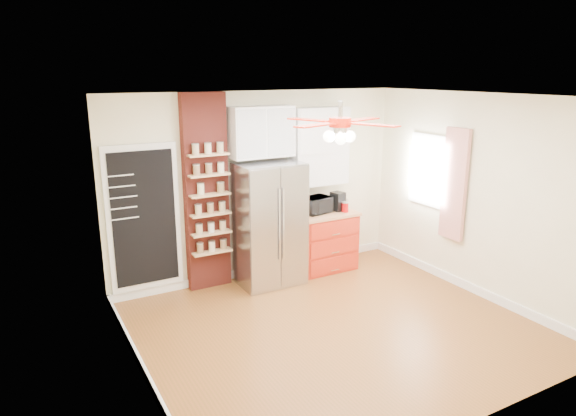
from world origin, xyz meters
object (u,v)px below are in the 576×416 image
pantry_jar_oats (201,189)px  coffee_maker (338,201)px  ceiling_fan (340,123)px  fridge (268,224)px  red_cabinet (324,240)px  canister_left (345,207)px  toaster_oven (316,205)px

pantry_jar_oats → coffee_maker: bearing=-3.3°
ceiling_fan → fridge: bearing=91.8°
red_cabinet → pantry_jar_oats: size_ratio=6.48×
coffee_maker → canister_left: 0.15m
fridge → pantry_jar_oats: fridge is taller
red_cabinet → canister_left: canister_left is taller
coffee_maker → pantry_jar_oats: size_ratio=1.97×
toaster_oven → pantry_jar_oats: (-1.76, 0.09, 0.42)m
coffee_maker → canister_left: (0.05, -0.13, -0.07)m
toaster_oven → coffee_maker: bearing=-19.4°
red_cabinet → coffee_maker: (0.24, -0.01, 0.59)m
fridge → coffee_maker: (1.21, 0.04, 0.17)m
fridge → canister_left: bearing=-3.9°
canister_left → toaster_oven: bearing=158.6°
pantry_jar_oats → canister_left: bearing=-6.5°
ceiling_fan → coffee_maker: 2.46m
fridge → toaster_oven: 0.86m
red_cabinet → toaster_oven: bearing=168.4°
ceiling_fan → pantry_jar_oats: 2.26m
fridge → pantry_jar_oats: 1.09m
toaster_oven → canister_left: bearing=-35.2°
ceiling_fan → pantry_jar_oats: ceiling_fan is taller
fridge → canister_left: (1.26, -0.09, 0.10)m
red_cabinet → canister_left: bearing=-25.4°
red_cabinet → pantry_jar_oats: 2.14m
pantry_jar_oats → ceiling_fan: bearing=-61.6°
red_cabinet → coffee_maker: bearing=-2.3°
canister_left → pantry_jar_oats: bearing=173.5°
red_cabinet → ceiling_fan: (-0.92, -1.68, 1.97)m
fridge → toaster_oven: (0.84, 0.08, 0.15)m
toaster_oven → fridge: bearing=171.3°
ceiling_fan → toaster_oven: (0.79, 1.71, -1.40)m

